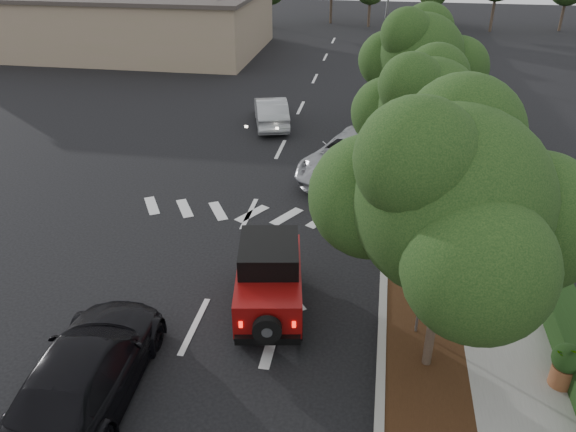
% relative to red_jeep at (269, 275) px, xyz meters
% --- Properties ---
extents(ground, '(120.00, 120.00, 0.00)m').
position_rel_red_jeep_xyz_m(ground, '(-1.68, -1.13, -0.94)').
color(ground, black).
rests_on(ground, ground).
extents(curb, '(0.20, 70.00, 0.15)m').
position_rel_red_jeep_xyz_m(curb, '(2.92, 10.87, -0.86)').
color(curb, '#9E9B93').
rests_on(curb, ground).
extents(planting_strip, '(1.80, 70.00, 0.12)m').
position_rel_red_jeep_xyz_m(planting_strip, '(3.92, 10.87, -0.88)').
color(planting_strip, black).
rests_on(planting_strip, ground).
extents(sidewalk, '(2.00, 70.00, 0.12)m').
position_rel_red_jeep_xyz_m(sidewalk, '(5.82, 10.87, -0.88)').
color(sidewalk, gray).
rests_on(sidewalk, ground).
extents(hedge, '(0.80, 70.00, 0.80)m').
position_rel_red_jeep_xyz_m(hedge, '(7.22, 10.87, -0.54)').
color(hedge, black).
rests_on(hedge, ground).
extents(commercial_building, '(22.00, 12.00, 4.00)m').
position_rel_red_jeep_xyz_m(commercial_building, '(-17.68, 28.87, 1.06)').
color(commercial_building, gray).
rests_on(commercial_building, ground).
extents(transmission_tower, '(7.00, 4.00, 28.00)m').
position_rel_red_jeep_xyz_m(transmission_tower, '(4.32, 46.87, -0.94)').
color(transmission_tower, slate).
rests_on(transmission_tower, ground).
extents(street_tree_near, '(3.80, 3.80, 5.92)m').
position_rel_red_jeep_xyz_m(street_tree_near, '(3.92, -1.63, -0.94)').
color(street_tree_near, black).
rests_on(street_tree_near, ground).
extents(street_tree_mid, '(3.20, 3.20, 5.32)m').
position_rel_red_jeep_xyz_m(street_tree_mid, '(3.92, 5.37, -0.94)').
color(street_tree_mid, black).
rests_on(street_tree_mid, ground).
extents(street_tree_far, '(3.40, 3.40, 5.62)m').
position_rel_red_jeep_xyz_m(street_tree_far, '(3.92, 11.87, -0.94)').
color(street_tree_far, black).
rests_on(street_tree_far, ground).
extents(light_pole_a, '(2.00, 0.22, 9.00)m').
position_rel_red_jeep_xyz_m(light_pole_a, '(-8.18, 24.87, -0.94)').
color(light_pole_a, slate).
rests_on(light_pole_a, ground).
extents(light_pole_b, '(2.00, 0.22, 9.00)m').
position_rel_red_jeep_xyz_m(light_pole_b, '(-9.18, 36.87, -0.94)').
color(light_pole_b, slate).
rests_on(light_pole_b, ground).
extents(red_jeep, '(2.12, 3.74, 1.84)m').
position_rel_red_jeep_xyz_m(red_jeep, '(0.00, 0.00, 0.00)').
color(red_jeep, black).
rests_on(red_jeep, ground).
extents(silver_suv_ahead, '(4.48, 6.20, 1.57)m').
position_rel_red_jeep_xyz_m(silver_suv_ahead, '(1.52, 8.68, -0.15)').
color(silver_suv_ahead, '#A8AAB0').
rests_on(silver_suv_ahead, ground).
extents(black_suv_oncoming, '(2.34, 5.19, 1.48)m').
position_rel_red_jeep_xyz_m(black_suv_oncoming, '(-3.10, -3.71, -0.20)').
color(black_suv_oncoming, black).
rests_on(black_suv_oncoming, ground).
extents(silver_sedan_oncoming, '(2.50, 4.38, 1.36)m').
position_rel_red_jeep_xyz_m(silver_sedan_oncoming, '(-2.68, 13.91, -0.25)').
color(silver_sedan_oncoming, '#A7AAAE').
rests_on(silver_sedan_oncoming, ground).
extents(parked_suv, '(4.51, 2.87, 1.43)m').
position_rel_red_jeep_xyz_m(parked_suv, '(-11.11, 24.54, -0.22)').
color(parked_suv, '#B0B4B8').
rests_on(parked_suv, ground).
extents(speed_hump_sign, '(1.00, 0.08, 2.12)m').
position_rel_red_jeep_xyz_m(speed_hump_sign, '(3.72, -0.58, 0.53)').
color(speed_hump_sign, slate).
rests_on(speed_hump_sign, ground).
extents(terracotta_planter, '(0.64, 0.64, 1.11)m').
position_rel_red_jeep_xyz_m(terracotta_planter, '(6.72, -1.83, -0.19)').
color(terracotta_planter, brown).
rests_on(terracotta_planter, ground).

